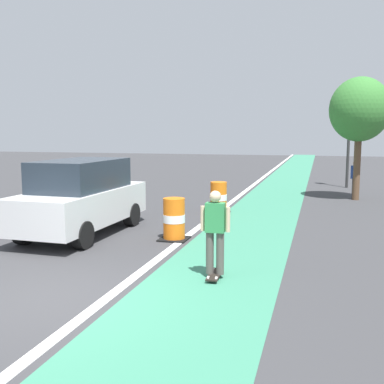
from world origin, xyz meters
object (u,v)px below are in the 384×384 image
(parked_suv_nearest, at_px, (82,197))
(traffic_barrel_mid, at_px, (219,198))
(skateboarder_on_lane, at_px, (215,231))
(traffic_light_corner, at_px, (350,118))
(traffic_barrel_front, at_px, (174,220))
(pedestrian_crossing, at_px, (355,178))
(street_tree_sidewalk, at_px, (360,110))

(parked_suv_nearest, bearing_deg, traffic_barrel_mid, 55.31)
(skateboarder_on_lane, xyz_separation_m, traffic_light_corner, (3.21, 15.81, 2.59))
(skateboarder_on_lane, distance_m, traffic_barrel_front, 3.27)
(traffic_barrel_mid, bearing_deg, pedestrian_crossing, 45.97)
(traffic_barrel_front, xyz_separation_m, traffic_barrel_mid, (0.27, 4.10, 0.00))
(pedestrian_crossing, bearing_deg, street_tree_sidewalk, -79.59)
(traffic_barrel_front, bearing_deg, pedestrian_crossing, 60.91)
(skateboarder_on_lane, bearing_deg, traffic_light_corner, 78.54)
(parked_suv_nearest, height_order, traffic_barrel_mid, parked_suv_nearest)
(traffic_barrel_front, height_order, street_tree_sidewalk, street_tree_sidewalk)
(traffic_light_corner, distance_m, pedestrian_crossing, 4.83)
(traffic_barrel_front, relative_size, traffic_barrel_mid, 1.00)
(traffic_barrel_front, relative_size, traffic_light_corner, 0.21)
(skateboarder_on_lane, xyz_separation_m, pedestrian_crossing, (3.29, 11.76, -0.05))
(traffic_barrel_mid, xyz_separation_m, street_tree_sidewalk, (4.78, 4.66, 3.14))
(traffic_light_corner, bearing_deg, street_tree_sidewalk, -88.35)
(pedestrian_crossing, bearing_deg, traffic_light_corner, 91.13)
(traffic_barrel_mid, xyz_separation_m, traffic_light_corner, (4.66, 8.95, 2.97))
(traffic_light_corner, bearing_deg, skateboarder_on_lane, -101.46)
(traffic_light_corner, height_order, pedestrian_crossing, traffic_light_corner)
(skateboarder_on_lane, xyz_separation_m, traffic_barrel_mid, (-1.45, 6.86, -0.38))
(parked_suv_nearest, relative_size, traffic_light_corner, 0.91)
(parked_suv_nearest, distance_m, street_tree_sidewalk, 11.99)
(parked_suv_nearest, relative_size, traffic_barrel_mid, 4.24)
(parked_suv_nearest, height_order, traffic_barrel_front, parked_suv_nearest)
(traffic_barrel_mid, distance_m, street_tree_sidewalk, 7.38)
(pedestrian_crossing, bearing_deg, parked_suv_nearest, -130.05)
(traffic_barrel_front, xyz_separation_m, pedestrian_crossing, (5.01, 9.00, 0.33))
(traffic_light_corner, xyz_separation_m, pedestrian_crossing, (0.08, -4.05, -2.64))
(skateboarder_on_lane, xyz_separation_m, street_tree_sidewalk, (3.33, 11.52, 2.76))
(pedestrian_crossing, relative_size, street_tree_sidewalk, 0.32)
(street_tree_sidewalk, bearing_deg, traffic_barrel_mid, -135.73)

